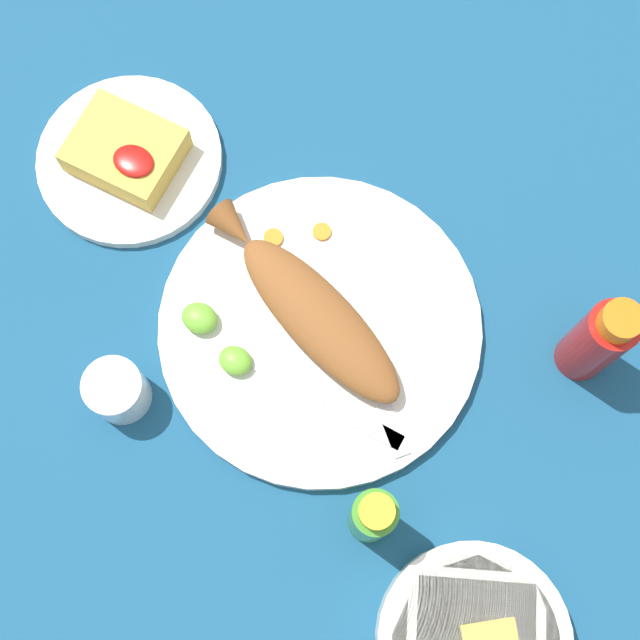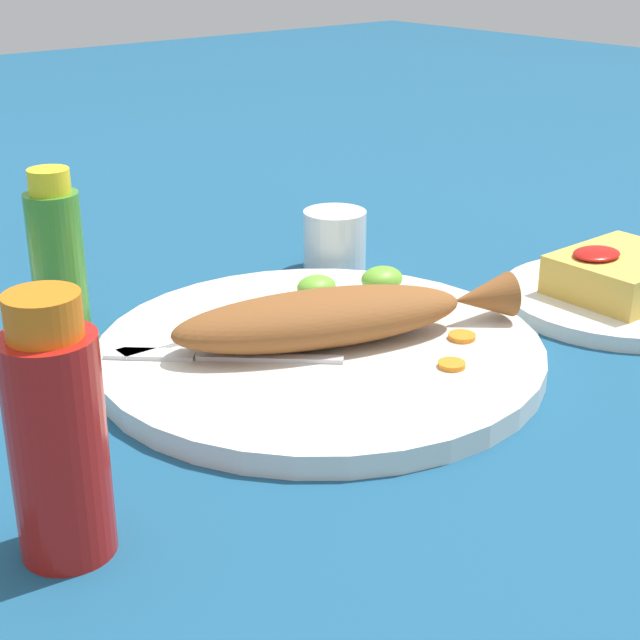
% 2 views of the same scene
% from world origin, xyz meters
% --- Properties ---
extents(ground_plane, '(4.00, 4.00, 0.00)m').
position_xyz_m(ground_plane, '(0.00, 0.00, 0.00)').
color(ground_plane, navy).
extents(main_plate, '(0.36, 0.36, 0.02)m').
position_xyz_m(main_plate, '(0.00, 0.00, 0.01)').
color(main_plate, silver).
rests_on(main_plate, ground_plane).
extents(fried_fish, '(0.29, 0.16, 0.04)m').
position_xyz_m(fried_fish, '(-0.01, 0.00, 0.04)').
color(fried_fish, brown).
rests_on(fried_fish, main_plate).
extents(fork_near, '(0.14, 0.14, 0.00)m').
position_xyz_m(fork_near, '(0.09, -0.03, 0.02)').
color(fork_near, silver).
rests_on(fork_near, main_plate).
extents(fork_far, '(0.19, 0.02, 0.00)m').
position_xyz_m(fork_far, '(0.06, -0.08, 0.02)').
color(fork_far, silver).
rests_on(fork_far, main_plate).
extents(carrot_slice_near, '(0.02, 0.02, 0.00)m').
position_xyz_m(carrot_slice_near, '(-0.05, 0.10, 0.02)').
color(carrot_slice_near, orange).
rests_on(carrot_slice_near, main_plate).
extents(carrot_slice_mid, '(0.02, 0.02, 0.00)m').
position_xyz_m(carrot_slice_mid, '(-0.09, 0.07, 0.02)').
color(carrot_slice_mid, orange).
rests_on(carrot_slice_mid, main_plate).
extents(lime_wedge_main, '(0.04, 0.03, 0.02)m').
position_xyz_m(lime_wedge_main, '(-0.12, -0.06, 0.03)').
color(lime_wedge_main, '#6BB233').
rests_on(lime_wedge_main, main_plate).
extents(lime_wedge_side, '(0.04, 0.03, 0.02)m').
position_xyz_m(lime_wedge_side, '(-0.06, -0.08, 0.03)').
color(lime_wedge_side, '#6BB233').
rests_on(lime_wedge_side, main_plate).
extents(hot_sauce_bottle_red, '(0.05, 0.05, 0.16)m').
position_xyz_m(hot_sauce_bottle_red, '(0.27, 0.10, 0.07)').
color(hot_sauce_bottle_red, '#B21914').
rests_on(hot_sauce_bottle_red, ground_plane).
extents(hot_sauce_bottle_green, '(0.04, 0.04, 0.15)m').
position_xyz_m(hot_sauce_bottle_green, '(0.14, -0.17, 0.07)').
color(hot_sauce_bottle_green, '#3D8428').
rests_on(hot_sauce_bottle_green, ground_plane).
extents(salt_cup, '(0.06, 0.06, 0.06)m').
position_xyz_m(salt_cup, '(-0.16, -0.17, 0.03)').
color(salt_cup, silver).
rests_on(salt_cup, ground_plane).
extents(side_plate_fries, '(0.22, 0.22, 0.01)m').
position_xyz_m(side_plate_fries, '(-0.29, 0.08, 0.01)').
color(side_plate_fries, silver).
rests_on(side_plate_fries, ground_plane).
extents(fries_pile, '(0.12, 0.10, 0.04)m').
position_xyz_m(fries_pile, '(-0.29, 0.08, 0.03)').
color(fries_pile, gold).
rests_on(fries_pile, side_plate_fries).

